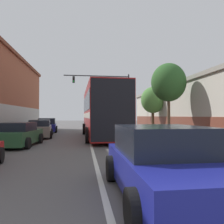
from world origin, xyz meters
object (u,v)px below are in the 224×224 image
at_px(parked_car_left_near, 47,126).
at_px(parked_car_left_far, 40,129).
at_px(bus, 102,110).
at_px(street_tree_far, 153,100).
at_px(hatchback_foreground, 164,163).
at_px(parked_car_left_mid, 19,135).
at_px(traffic_signal_gantry, 110,89).
at_px(street_tree_near, 169,83).

distance_m(parked_car_left_near, parked_car_left_far, 5.35).
height_order(parked_car_left_near, parked_car_left_far, parked_car_left_near).
xyz_separation_m(bus, street_tree_far, (5.66, 4.94, 1.20)).
distance_m(hatchback_foreground, parked_car_left_far, 14.52).
xyz_separation_m(bus, parked_car_left_mid, (-5.03, -4.03, -1.48)).
height_order(bus, traffic_signal_gantry, traffic_signal_gantry).
relative_size(bus, hatchback_foreground, 2.50).
bearing_deg(street_tree_near, parked_car_left_far, 162.88).
distance_m(parked_car_left_far, street_tree_near, 10.57).
bearing_deg(street_tree_far, traffic_signal_gantry, 122.74).
xyz_separation_m(bus, traffic_signal_gantry, (1.96, 10.69, 2.97)).
relative_size(parked_car_left_mid, street_tree_near, 0.71).
xyz_separation_m(hatchback_foreground, traffic_signal_gantry, (1.72, 23.03, 4.39)).
bearing_deg(parked_car_left_near, parked_car_left_far, 177.81).
bearing_deg(hatchback_foreground, parked_car_left_mid, 32.16).
bearing_deg(street_tree_near, traffic_signal_gantry, 102.37).
bearing_deg(bus, parked_car_left_far, 74.06).
bearing_deg(traffic_signal_gantry, parked_car_left_mid, -115.40).
bearing_deg(traffic_signal_gantry, street_tree_far, -57.26).
bearing_deg(street_tree_near, hatchback_foreground, -112.62).
height_order(bus, parked_car_left_mid, bus).
bearing_deg(hatchback_foreground, parked_car_left_far, 20.42).
relative_size(hatchback_foreground, parked_car_left_near, 1.02).
height_order(hatchback_foreground, parked_car_left_near, hatchback_foreground).
relative_size(hatchback_foreground, parked_car_left_mid, 1.05).
bearing_deg(bus, hatchback_foreground, 179.52).
height_order(traffic_signal_gantry, street_tree_near, traffic_signal_gantry).
xyz_separation_m(parked_car_left_mid, street_tree_near, (9.70, 2.33, 3.47)).
xyz_separation_m(bus, street_tree_near, (4.67, -1.69, 1.99)).
bearing_deg(parked_car_left_near, street_tree_near, -135.59).
distance_m(bus, parked_car_left_mid, 6.61).
distance_m(hatchback_foreground, parked_car_left_near, 19.69).
bearing_deg(parked_car_left_far, parked_car_left_mid, 171.66).
bearing_deg(parked_car_left_far, parked_car_left_near, -3.26).
height_order(bus, parked_car_left_far, bus).
bearing_deg(street_tree_far, parked_car_left_near, 171.35).
height_order(street_tree_near, street_tree_far, street_tree_near).
distance_m(parked_car_left_mid, street_tree_far, 14.20).
bearing_deg(bus, parked_car_left_mid, 127.09).
xyz_separation_m(hatchback_foreground, parked_car_left_far, (-5.11, 13.59, -0.04)).
bearing_deg(parked_car_left_near, parked_car_left_mid, 175.29).
height_order(hatchback_foreground, street_tree_far, street_tree_far).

